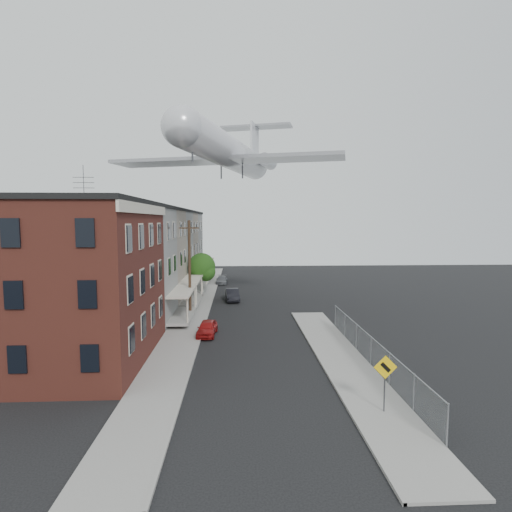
{
  "coord_description": "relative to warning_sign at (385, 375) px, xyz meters",
  "views": [
    {
      "loc": [
        -1.18,
        -18.57,
        8.99
      ],
      "look_at": [
        -0.04,
        6.16,
        6.78
      ],
      "focal_mm": 28.0,
      "sensor_mm": 36.0,
      "label": 1
    }
  ],
  "objects": [
    {
      "name": "ground",
      "position": [
        -5.6,
        1.03,
        -1.88
      ],
      "size": [
        120.0,
        120.0,
        0.0
      ],
      "primitive_type": "plane",
      "color": "black",
      "rests_on": "ground"
    },
    {
      "name": "sidewalk_left",
      "position": [
        -11.1,
        25.03,
        -1.82
      ],
      "size": [
        3.0,
        62.0,
        0.12
      ],
      "primitive_type": "cube",
      "color": "gray",
      "rests_on": "ground"
    },
    {
      "name": "sidewalk_right",
      "position": [
        -0.1,
        7.03,
        -1.82
      ],
      "size": [
        3.0,
        26.0,
        0.12
      ],
      "primitive_type": "cube",
      "color": "gray",
      "rests_on": "ground"
    },
    {
      "name": "curb_left",
      "position": [
        -9.65,
        25.03,
        -1.81
      ],
      "size": [
        0.15,
        62.0,
        0.14
      ],
      "primitive_type": "cube",
      "color": "gray",
      "rests_on": "ground"
    },
    {
      "name": "curb_right",
      "position": [
        -1.55,
        7.03,
        -1.81
      ],
      "size": [
        0.15,
        26.0,
        0.14
      ],
      "primitive_type": "cube",
      "color": "gray",
      "rests_on": "ground"
    },
    {
      "name": "corner_building",
      "position": [
        -17.6,
        8.03,
        3.28
      ],
      "size": [
        10.31,
        12.3,
        12.15
      ],
      "color": "#361811",
      "rests_on": "ground"
    },
    {
      "name": "row_house_a",
      "position": [
        -17.56,
        17.53,
        3.25
      ],
      "size": [
        11.98,
        7.0,
        10.3
      ],
      "color": "slate",
      "rests_on": "ground"
    },
    {
      "name": "row_house_b",
      "position": [
        -17.56,
        24.53,
        3.25
      ],
      "size": [
        11.98,
        7.0,
        10.3
      ],
      "color": "gray",
      "rests_on": "ground"
    },
    {
      "name": "row_house_c",
      "position": [
        -17.56,
        31.53,
        3.25
      ],
      "size": [
        11.98,
        7.0,
        10.3
      ],
      "color": "slate",
      "rests_on": "ground"
    },
    {
      "name": "row_house_d",
      "position": [
        -17.56,
        38.53,
        3.25
      ],
      "size": [
        11.98,
        7.0,
        10.3
      ],
      "color": "gray",
      "rests_on": "ground"
    },
    {
      "name": "row_house_e",
      "position": [
        -17.56,
        45.53,
        3.25
      ],
      "size": [
        11.98,
        7.0,
        10.3
      ],
      "color": "slate",
      "rests_on": "ground"
    },
    {
      "name": "chainlink_fence",
      "position": [
        1.4,
        6.03,
        -0.89
      ],
      "size": [
        0.06,
        18.06,
        1.9
      ],
      "color": "gray",
      "rests_on": "ground"
    },
    {
      "name": "warning_sign",
      "position": [
        0.0,
        0.0,
        0.0
      ],
      "size": [
        1.1,
        0.11,
        2.8
      ],
      "color": "#515156",
      "rests_on": "ground"
    },
    {
      "name": "utility_pole",
      "position": [
        -11.2,
        19.03,
        2.79
      ],
      "size": [
        1.8,
        0.26,
        9.0
      ],
      "color": "black",
      "rests_on": "ground"
    },
    {
      "name": "street_tree",
      "position": [
        -10.87,
        28.95,
        1.57
      ],
      "size": [
        3.22,
        3.2,
        5.2
      ],
      "color": "black",
      "rests_on": "ground"
    },
    {
      "name": "car_near",
      "position": [
        -9.2,
        13.19,
        -1.3
      ],
      "size": [
        1.64,
        3.54,
        1.18
      ],
      "primitive_type": "imported",
      "rotation": [
        0.0,
        0.0,
        -0.07
      ],
      "color": "#9F1414",
      "rests_on": "ground"
    },
    {
      "name": "car_mid",
      "position": [
        -7.4,
        26.71,
        -1.22
      ],
      "size": [
        1.77,
        4.14,
        1.33
      ],
      "primitive_type": "imported",
      "rotation": [
        0.0,
        0.0,
        0.09
      ],
      "color": "black",
      "rests_on": "ground"
    },
    {
      "name": "car_far",
      "position": [
        -9.08,
        38.79,
        -1.34
      ],
      "size": [
        1.58,
        3.76,
        1.09
      ],
      "primitive_type": "imported",
      "rotation": [
        0.0,
        0.0,
        -0.02
      ],
      "color": "slate",
      "rests_on": "ground"
    },
    {
      "name": "airplane",
      "position": [
        -7.48,
        25.35,
        14.17
      ],
      "size": [
        23.94,
        27.38,
        7.91
      ],
      "color": "silver",
      "rests_on": "ground"
    }
  ]
}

